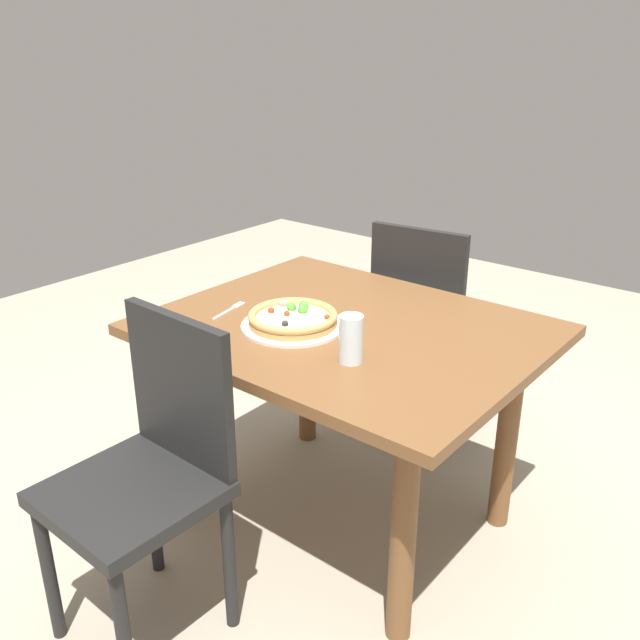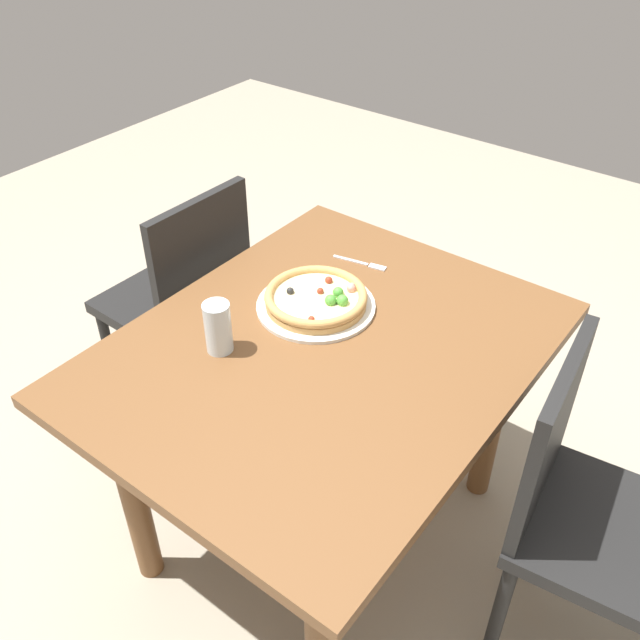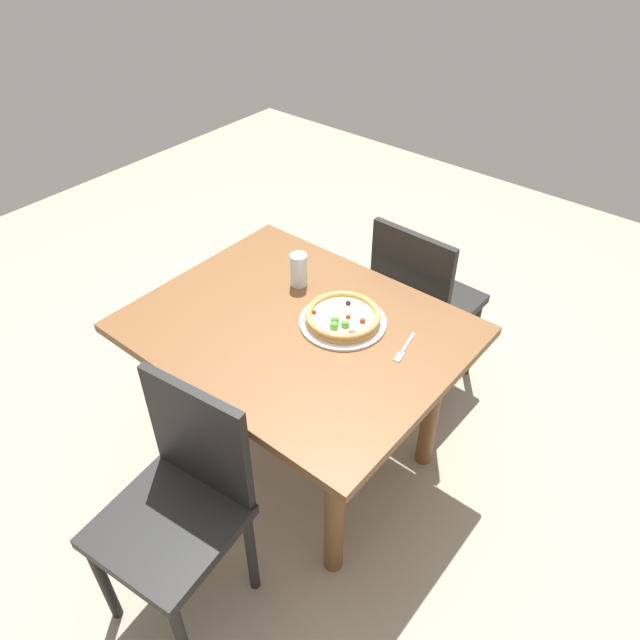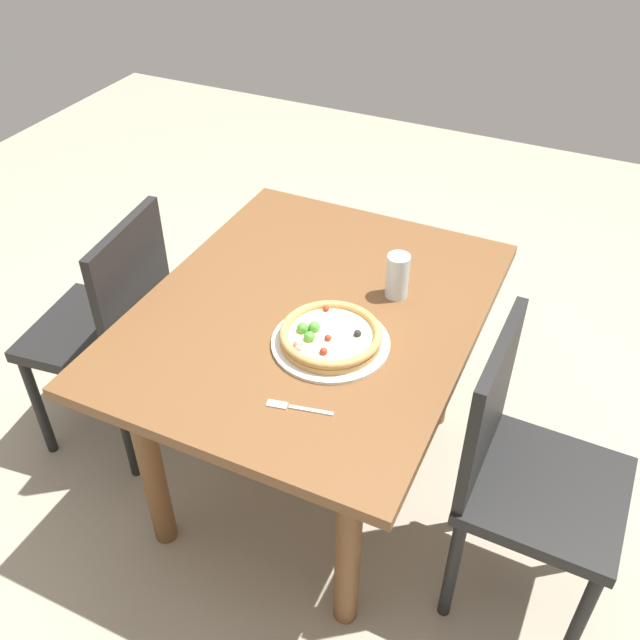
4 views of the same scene
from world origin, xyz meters
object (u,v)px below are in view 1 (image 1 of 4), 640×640
at_px(chair_far, 427,319).
at_px(plate, 293,326).
at_px(chair_near, 150,469).
at_px(drinking_glass, 351,339).
at_px(dining_table, 346,358).
at_px(fork, 231,309).
at_px(pizza, 293,318).

relative_size(chair_far, plate, 2.82).
bearing_deg(plate, chair_far, 89.02).
xyz_separation_m(chair_near, drinking_glass, (0.29, 0.48, 0.29)).
bearing_deg(chair_far, dining_table, -88.18).
distance_m(plate, fork, 0.25).
bearing_deg(chair_far, chair_near, -98.04).
height_order(plate, drinking_glass, drinking_glass).
bearing_deg(drinking_glass, plate, 163.78).
bearing_deg(fork, chair_far, -29.71).
bearing_deg(chair_near, dining_table, -99.74).
relative_size(dining_table, pizza, 4.21).
bearing_deg(plate, pizza, 122.65).
height_order(dining_table, plate, plate).
bearing_deg(chair_far, plate, -97.91).
distance_m(dining_table, fork, 0.41).
bearing_deg(pizza, chair_far, 88.94).
bearing_deg(fork, chair_near, -167.68).
xyz_separation_m(chair_far, fork, (-0.27, -0.81, 0.23)).
xyz_separation_m(pizza, drinking_glass, (0.28, -0.08, 0.04)).
height_order(chair_far, plate, chair_far).
bearing_deg(fork, drinking_glass, -108.45).
bearing_deg(dining_table, pizza, -135.68).
xyz_separation_m(dining_table, drinking_glass, (0.16, -0.20, 0.18)).
relative_size(chair_far, fork, 5.45).
relative_size(chair_far, pizza, 3.27).
distance_m(dining_table, plate, 0.20).
distance_m(chair_near, drinking_glass, 0.63).
bearing_deg(plate, fork, -176.04).
distance_m(chair_near, chair_far, 1.36).
height_order(plate, fork, plate).
relative_size(plate, pizza, 1.16).
bearing_deg(chair_near, plate, -90.11).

